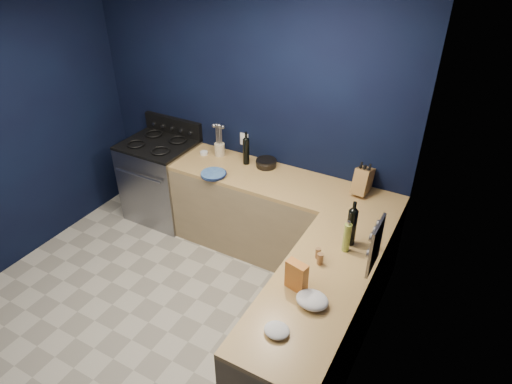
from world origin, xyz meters
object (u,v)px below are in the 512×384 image
Objects in this scene: gas_range at (162,181)px; utensil_crock at (220,149)px; plate_stack at (213,174)px; knife_block at (363,181)px; crouton_bag at (297,276)px.

utensil_crock is (0.71, 0.18, 0.51)m from gas_range.
plate_stack reaches higher than gas_range.
knife_block reaches higher than gas_range.
crouton_bag reaches higher than gas_range.
utensil_crock is at bearing 14.09° from gas_range.
plate_stack is at bearing 156.14° from crouton_bag.
crouton_bag reaches higher than utensil_crock.
crouton_bag is at bearing -87.74° from knife_block.
gas_range is 3.83× the size of knife_block.
knife_block is (2.26, 0.19, 0.56)m from gas_range.
gas_range is 1.02m from plate_stack.
knife_block is 1.43m from crouton_bag.
utensil_crock is (-0.18, 0.40, 0.05)m from plate_stack.
utensil_crock is 0.57× the size of knife_block.
crouton_bag is at bearing -28.81° from gas_range.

